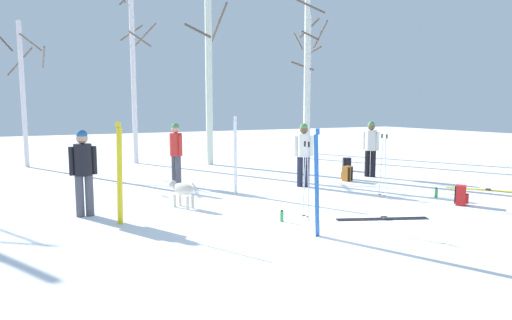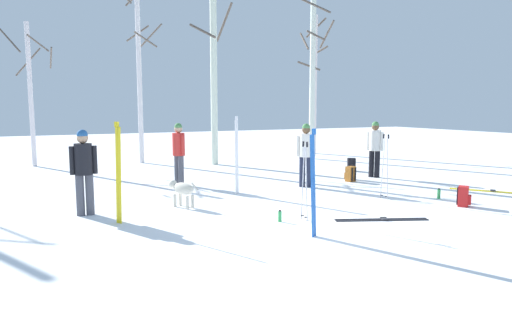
{
  "view_description": "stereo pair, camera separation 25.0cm",
  "coord_description": "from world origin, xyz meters",
  "px_view_note": "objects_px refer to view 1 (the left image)",
  "views": [
    {
      "loc": [
        -5.08,
        -6.92,
        2.16
      ],
      "look_at": [
        -0.63,
        1.68,
        1.0
      ],
      "focal_mm": 31.34,
      "sensor_mm": 36.0,
      "label": 1
    },
    {
      "loc": [
        -4.86,
        -7.03,
        2.16
      ],
      "look_at": [
        -0.63,
        1.68,
        1.0
      ],
      "focal_mm": 31.34,
      "sensor_mm": 36.0,
      "label": 2
    }
  ],
  "objects_px": {
    "backpack_2": "(347,164)",
    "birch_tree_5": "(308,81)",
    "person_1": "(304,151)",
    "birch_tree_4": "(307,63)",
    "ski_poles_1": "(383,164)",
    "person_0": "(371,145)",
    "person_2": "(176,150)",
    "ski_pair_lying_0": "(486,190)",
    "water_bottle_1": "(282,216)",
    "ski_pair_planted_2": "(235,156)",
    "ski_pair_planted_1": "(317,184)",
    "birch_tree_3": "(208,53)",
    "ski_pair_planted_0": "(120,174)",
    "backpack_1": "(461,195)",
    "person_3": "(83,167)",
    "dog": "(182,190)",
    "ski_pair_lying_1": "(383,219)",
    "birch_tree_1": "(23,90)",
    "birch_tree_2": "(133,71)",
    "water_bottle_0": "(436,193)",
    "ski_poles_0": "(306,178)",
    "backpack_0": "(347,174)"
  },
  "relations": [
    {
      "from": "birch_tree_4",
      "to": "backpack_2",
      "type": "bearing_deg",
      "value": -101.72
    },
    {
      "from": "ski_pair_planted_1",
      "to": "birch_tree_2",
      "type": "height_order",
      "value": "birch_tree_2"
    },
    {
      "from": "ski_pair_lying_0",
      "to": "birch_tree_2",
      "type": "distance_m",
      "value": 12.5
    },
    {
      "from": "person_0",
      "to": "person_3",
      "type": "xyz_separation_m",
      "value": [
        -8.46,
        -1.28,
        0.0
      ]
    },
    {
      "from": "person_3",
      "to": "ski_pair_lying_0",
      "type": "xyz_separation_m",
      "value": [
        9.56,
        -1.88,
        -0.97
      ]
    },
    {
      "from": "ski_pair_planted_1",
      "to": "birch_tree_1",
      "type": "relative_size",
      "value": 0.35
    },
    {
      "from": "dog",
      "to": "ski_poles_1",
      "type": "relative_size",
      "value": 0.54
    },
    {
      "from": "dog",
      "to": "water_bottle_1",
      "type": "distance_m",
      "value": 2.41
    },
    {
      "from": "ski_poles_0",
      "to": "person_3",
      "type": "bearing_deg",
      "value": 148.89
    },
    {
      "from": "ski_pair_lying_1",
      "to": "backpack_1",
      "type": "xyz_separation_m",
      "value": [
        2.43,
        0.15,
        0.2
      ]
    },
    {
      "from": "birch_tree_2",
      "to": "birch_tree_5",
      "type": "distance_m",
      "value": 7.9
    },
    {
      "from": "ski_pair_planted_2",
      "to": "ski_pair_lying_0",
      "type": "bearing_deg",
      "value": -22.99
    },
    {
      "from": "water_bottle_0",
      "to": "water_bottle_1",
      "type": "distance_m",
      "value": 4.41
    },
    {
      "from": "ski_pair_planted_2",
      "to": "ski_pair_lying_0",
      "type": "height_order",
      "value": "ski_pair_planted_2"
    },
    {
      "from": "person_1",
      "to": "person_3",
      "type": "height_order",
      "value": "same"
    },
    {
      "from": "ski_pair_planted_1",
      "to": "birch_tree_3",
      "type": "distance_m",
      "value": 10.28
    },
    {
      "from": "water_bottle_0",
      "to": "person_0",
      "type": "bearing_deg",
      "value": 75.88
    },
    {
      "from": "person_1",
      "to": "birch_tree_4",
      "type": "bearing_deg",
      "value": 55.82
    },
    {
      "from": "person_3",
      "to": "birch_tree_4",
      "type": "height_order",
      "value": "birch_tree_4"
    },
    {
      "from": "birch_tree_1",
      "to": "birch_tree_4",
      "type": "height_order",
      "value": "birch_tree_4"
    },
    {
      "from": "person_3",
      "to": "ski_pair_planted_0",
      "type": "distance_m",
      "value": 1.09
    },
    {
      "from": "ski_pair_planted_2",
      "to": "backpack_1",
      "type": "xyz_separation_m",
      "value": [
        3.91,
        -3.4,
        -0.75
      ]
    },
    {
      "from": "backpack_1",
      "to": "ski_poles_1",
      "type": "bearing_deg",
      "value": 126.2
    },
    {
      "from": "ski_pair_planted_2",
      "to": "backpack_2",
      "type": "bearing_deg",
      "value": 21.55
    },
    {
      "from": "birch_tree_1",
      "to": "water_bottle_0",
      "type": "bearing_deg",
      "value": -50.98
    },
    {
      "from": "person_2",
      "to": "ski_poles_0",
      "type": "distance_m",
      "value": 4.96
    },
    {
      "from": "ski_pair_planted_2",
      "to": "water_bottle_0",
      "type": "height_order",
      "value": "ski_pair_planted_2"
    },
    {
      "from": "person_1",
      "to": "backpack_1",
      "type": "distance_m",
      "value": 4.05
    },
    {
      "from": "person_1",
      "to": "birch_tree_3",
      "type": "distance_m",
      "value": 6.36
    },
    {
      "from": "ski_poles_0",
      "to": "water_bottle_1",
      "type": "distance_m",
      "value": 0.85
    },
    {
      "from": "person_0",
      "to": "water_bottle_1",
      "type": "height_order",
      "value": "person_0"
    },
    {
      "from": "ski_pair_lying_1",
      "to": "ski_poles_1",
      "type": "height_order",
      "value": "ski_poles_1"
    },
    {
      "from": "water_bottle_0",
      "to": "backpack_0",
      "type": "bearing_deg",
      "value": 96.83
    },
    {
      "from": "ski_poles_1",
      "to": "person_0",
      "type": "bearing_deg",
      "value": 53.39
    },
    {
      "from": "person_2",
      "to": "ski_pair_lying_0",
      "type": "xyz_separation_m",
      "value": [
        6.88,
        -4.48,
        -0.97
      ]
    },
    {
      "from": "backpack_2",
      "to": "person_1",
      "type": "bearing_deg",
      "value": -147.92
    },
    {
      "from": "dog",
      "to": "person_1",
      "type": "bearing_deg",
      "value": 14.02
    },
    {
      "from": "person_0",
      "to": "birch_tree_1",
      "type": "xyz_separation_m",
      "value": [
        -9.42,
        7.4,
        1.77
      ]
    },
    {
      "from": "person_1",
      "to": "backpack_0",
      "type": "relative_size",
      "value": 3.9
    },
    {
      "from": "ski_pair_planted_0",
      "to": "backpack_1",
      "type": "distance_m",
      "value": 7.24
    },
    {
      "from": "backpack_0",
      "to": "backpack_2",
      "type": "bearing_deg",
      "value": 51.46
    },
    {
      "from": "ski_pair_lying_0",
      "to": "birch_tree_4",
      "type": "relative_size",
      "value": 0.21
    },
    {
      "from": "dog",
      "to": "birch_tree_5",
      "type": "relative_size",
      "value": 0.13
    },
    {
      "from": "backpack_2",
      "to": "birch_tree_5",
      "type": "bearing_deg",
      "value": 69.6
    },
    {
      "from": "ski_pair_lying_0",
      "to": "water_bottle_1",
      "type": "height_order",
      "value": "water_bottle_1"
    },
    {
      "from": "water_bottle_0",
      "to": "birch_tree_5",
      "type": "xyz_separation_m",
      "value": [
        3.02,
        9.99,
        3.21
      ]
    },
    {
      "from": "ski_pair_planted_1",
      "to": "ski_pair_planted_2",
      "type": "bearing_deg",
      "value": 85.02
    },
    {
      "from": "ski_pair_lying_0",
      "to": "backpack_0",
      "type": "xyz_separation_m",
      "value": [
        -2.26,
        2.84,
        0.2
      ]
    },
    {
      "from": "ski_pair_planted_1",
      "to": "water_bottle_1",
      "type": "distance_m",
      "value": 1.38
    },
    {
      "from": "dog",
      "to": "birch_tree_1",
      "type": "bearing_deg",
      "value": 108.22
    }
  ]
}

